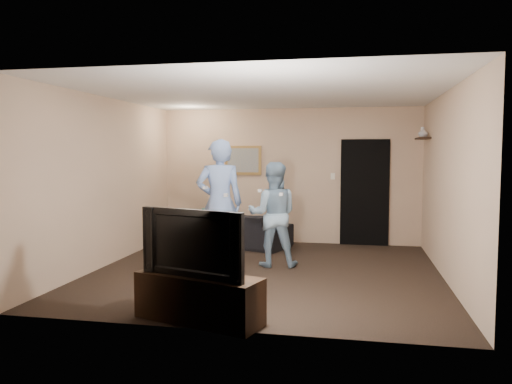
% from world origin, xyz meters
% --- Properties ---
extents(ground, '(5.00, 5.00, 0.00)m').
position_xyz_m(ground, '(0.00, 0.00, 0.00)').
color(ground, black).
rests_on(ground, ground).
extents(ceiling, '(5.00, 5.00, 0.04)m').
position_xyz_m(ceiling, '(0.00, 0.00, 2.60)').
color(ceiling, silver).
rests_on(ceiling, wall_back).
extents(wall_back, '(5.00, 0.04, 2.60)m').
position_xyz_m(wall_back, '(0.00, 2.50, 1.30)').
color(wall_back, tan).
rests_on(wall_back, ground).
extents(wall_front, '(5.00, 0.04, 2.60)m').
position_xyz_m(wall_front, '(0.00, -2.50, 1.30)').
color(wall_front, tan).
rests_on(wall_front, ground).
extents(wall_left, '(0.04, 5.00, 2.60)m').
position_xyz_m(wall_left, '(-2.50, 0.00, 1.30)').
color(wall_left, tan).
rests_on(wall_left, ground).
extents(wall_right, '(0.04, 5.00, 2.60)m').
position_xyz_m(wall_right, '(2.50, 0.00, 1.30)').
color(wall_right, tan).
rests_on(wall_right, ground).
extents(sofa, '(2.29, 1.45, 0.62)m').
position_xyz_m(sofa, '(-0.98, 1.99, 0.31)').
color(sofa, black).
rests_on(sofa, ground).
extents(throw_pillow, '(0.43, 0.23, 0.41)m').
position_xyz_m(throw_pillow, '(-1.39, 1.99, 0.48)').
color(throw_pillow, '#1A5048').
rests_on(throw_pillow, sofa).
extents(painting_frame, '(0.72, 0.05, 0.57)m').
position_xyz_m(painting_frame, '(-0.90, 2.48, 1.60)').
color(painting_frame, olive).
rests_on(painting_frame, wall_back).
extents(painting_canvas, '(0.62, 0.01, 0.47)m').
position_xyz_m(painting_canvas, '(-0.90, 2.45, 1.60)').
color(painting_canvas, slate).
rests_on(painting_canvas, painting_frame).
extents(doorway, '(0.90, 0.06, 2.00)m').
position_xyz_m(doorway, '(1.45, 2.47, 1.00)').
color(doorway, black).
rests_on(doorway, ground).
extents(light_switch, '(0.08, 0.02, 0.12)m').
position_xyz_m(light_switch, '(0.85, 2.48, 1.30)').
color(light_switch, silver).
rests_on(light_switch, wall_back).
extents(wall_shelf, '(0.20, 0.60, 0.03)m').
position_xyz_m(wall_shelf, '(2.39, 1.80, 1.99)').
color(wall_shelf, black).
rests_on(wall_shelf, wall_right).
extents(shelf_vase, '(0.19, 0.19, 0.16)m').
position_xyz_m(shelf_vase, '(2.39, 1.77, 2.09)').
color(shelf_vase, '#B0B0B5').
rests_on(shelf_vase, wall_shelf).
extents(shelf_figurine, '(0.06, 0.06, 0.18)m').
position_xyz_m(shelf_figurine, '(2.39, 1.85, 2.09)').
color(shelf_figurine, silver).
rests_on(shelf_figurine, wall_shelf).
extents(tv_console, '(1.42, 0.81, 0.48)m').
position_xyz_m(tv_console, '(-0.30, -2.30, 0.25)').
color(tv_console, black).
rests_on(tv_console, ground).
extents(television, '(1.19, 0.50, 0.69)m').
position_xyz_m(television, '(-0.30, -2.30, 0.84)').
color(television, black).
rests_on(television, tv_console).
extents(wii_player_left, '(0.82, 0.66, 1.95)m').
position_xyz_m(wii_player_left, '(-0.77, 0.22, 0.98)').
color(wii_player_left, '#7B9AD5').
rests_on(wii_player_left, ground).
extents(wii_player_right, '(0.85, 0.70, 1.61)m').
position_xyz_m(wii_player_right, '(0.04, 0.40, 0.80)').
color(wii_player_right, '#7E9DB7').
rests_on(wii_player_right, ground).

